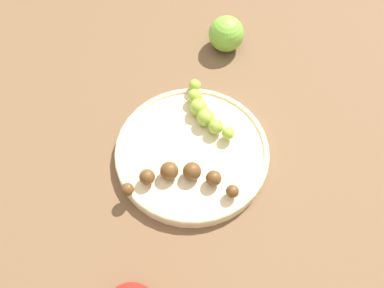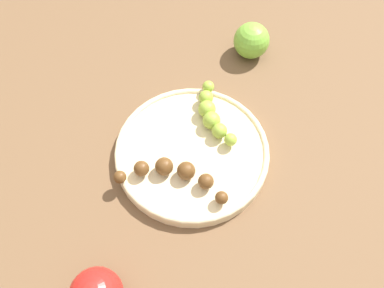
# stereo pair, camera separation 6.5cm
# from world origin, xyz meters

# --- Properties ---
(ground_plane) EXTENTS (2.40, 2.40, 0.00)m
(ground_plane) POSITION_xyz_m (0.00, 0.00, 0.00)
(ground_plane) COLOR brown
(fruit_bowl) EXTENTS (0.25, 0.25, 0.02)m
(fruit_bowl) POSITION_xyz_m (0.00, 0.00, 0.01)
(fruit_bowl) COLOR beige
(fruit_bowl) RESTS_ON ground_plane
(banana_overripe) EXTENTS (0.10, 0.16, 0.03)m
(banana_overripe) POSITION_xyz_m (0.06, 0.01, 0.03)
(banana_overripe) COLOR #593819
(banana_overripe) RESTS_ON fruit_bowl
(banana_green) EXTENTS (0.08, 0.12, 0.03)m
(banana_green) POSITION_xyz_m (-0.07, -0.01, 0.03)
(banana_green) COLOR #8CAD38
(banana_green) RESTS_ON fruit_bowl
(apple_green) EXTENTS (0.07, 0.07, 0.07)m
(apple_green) POSITION_xyz_m (-0.25, -0.07, 0.03)
(apple_green) COLOR #72B238
(apple_green) RESTS_ON ground_plane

